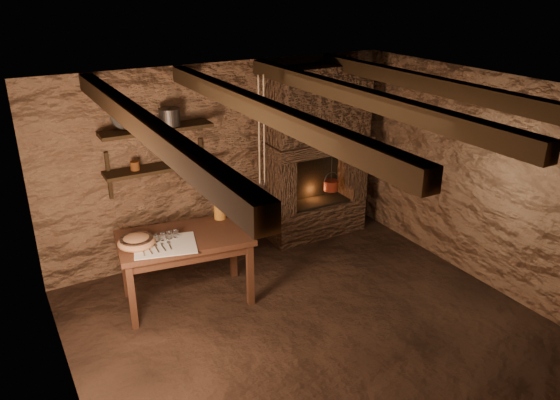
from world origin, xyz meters
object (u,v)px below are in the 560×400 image
stoneware_jug (220,202)px  iron_stockpot (170,118)px  work_table (186,266)px  red_pot (331,185)px  wooden_bowl (137,242)px

stoneware_jug → iron_stockpot: size_ratio=2.03×
work_table → red_pot: bearing=24.5°
stoneware_jug → wooden_bowl: 1.05m
work_table → stoneware_jug: size_ratio=3.11×
iron_stockpot → red_pot: 2.43m
work_table → red_pot: (2.34, 0.67, 0.28)m
work_table → iron_stockpot: iron_stockpot is taller
stoneware_jug → wooden_bowl: bearing=-150.4°
wooden_bowl → red_pot: bearing=13.1°
work_table → wooden_bowl: size_ratio=3.85×
red_pot → iron_stockpot: bearing=176.8°
work_table → wooden_bowl: bearing=-172.6°
work_table → stoneware_jug: bearing=31.9°
work_table → wooden_bowl: 0.64m
wooden_bowl → iron_stockpot: (0.70, 0.78, 1.03)m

